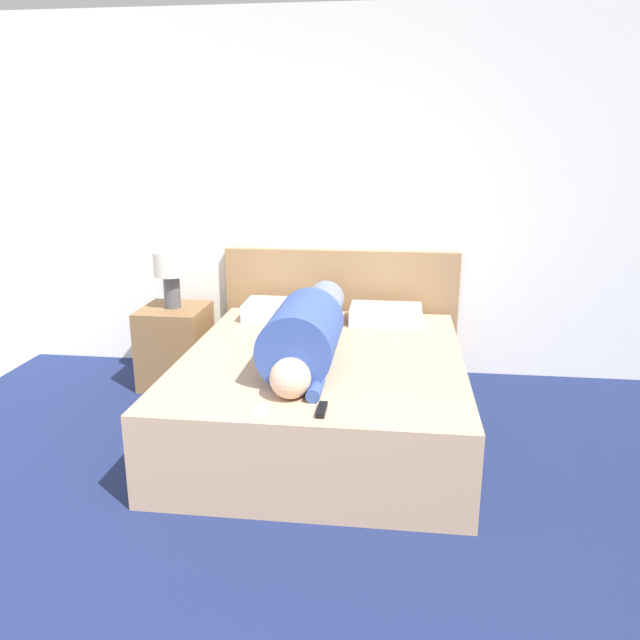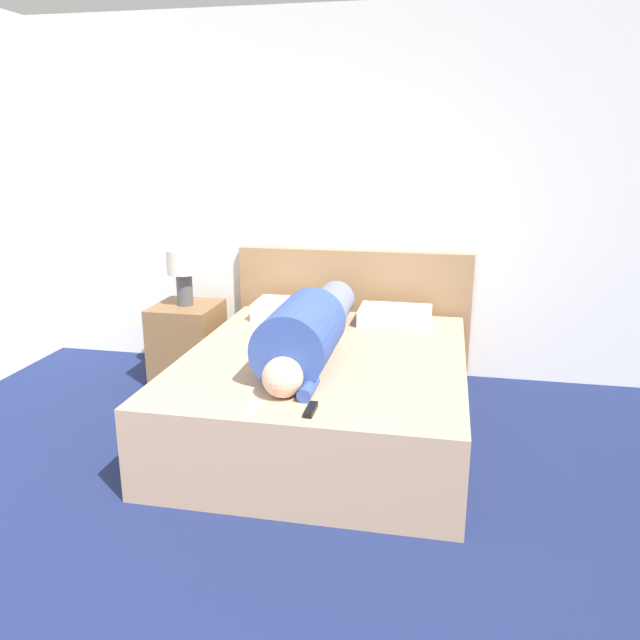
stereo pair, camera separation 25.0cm
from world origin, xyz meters
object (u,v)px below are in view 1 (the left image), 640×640
at_px(bed, 323,393).
at_px(person_lying, 308,329).
at_px(pillow_near_headboard, 282,310).
at_px(pillow_second, 386,314).
at_px(nightstand, 176,345).
at_px(tv_remote, 322,410).
at_px(table_lamp, 171,271).
at_px(cell_phone, 262,410).

relative_size(bed, person_lying, 1.22).
distance_m(pillow_near_headboard, pillow_second, 0.73).
xyz_separation_m(person_lying, pillow_second, (0.43, 0.80, -0.11)).
xyz_separation_m(nightstand, pillow_second, (1.50, 0.09, 0.26)).
distance_m(bed, tv_remote, 0.86).
relative_size(table_lamp, person_lying, 0.25).
relative_size(nightstand, cell_phone, 4.35).
height_order(bed, pillow_second, pillow_second).
distance_m(pillow_near_headboard, cell_phone, 1.59).
bearing_deg(pillow_second, pillow_near_headboard, 180.00).
height_order(person_lying, cell_phone, person_lying).
height_order(nightstand, pillow_near_headboard, pillow_near_headboard).
height_order(bed, cell_phone, cell_phone).
height_order(table_lamp, cell_phone, table_lamp).
xyz_separation_m(table_lamp, pillow_second, (1.50, 0.09, -0.29)).
relative_size(nightstand, person_lying, 0.35).
height_order(person_lying, pillow_second, person_lying).
xyz_separation_m(nightstand, person_lying, (1.07, -0.71, 0.37)).
xyz_separation_m(bed, tv_remote, (0.09, -0.82, 0.26)).
bearing_deg(nightstand, bed, -29.49).
xyz_separation_m(bed, pillow_second, (0.35, 0.74, 0.30)).
bearing_deg(person_lying, bed, 39.82).
bearing_deg(person_lying, nightstand, 146.25).
bearing_deg(cell_phone, nightstand, 122.87).
bearing_deg(pillow_near_headboard, bed, -62.58).
relative_size(tv_remote, cell_phone, 1.15).
xyz_separation_m(person_lying, tv_remote, (0.17, -0.75, -0.16)).
relative_size(bed, nightstand, 3.45).
bearing_deg(tv_remote, pillow_second, 80.64).
height_order(bed, tv_remote, tv_remote).
bearing_deg(table_lamp, nightstand, -90.00).
distance_m(table_lamp, person_lying, 1.30).
height_order(person_lying, tv_remote, person_lying).
xyz_separation_m(table_lamp, pillow_near_headboard, (0.77, 0.09, -0.28)).
bearing_deg(table_lamp, tv_remote, -49.81).
height_order(table_lamp, person_lying, table_lamp).
bearing_deg(cell_phone, bed, 77.64).
relative_size(pillow_second, tv_remote, 3.26).
distance_m(bed, pillow_second, 0.87).
bearing_deg(tv_remote, nightstand, 130.19).
bearing_deg(pillow_near_headboard, pillow_second, 0.00).
relative_size(bed, tv_remote, 13.04).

